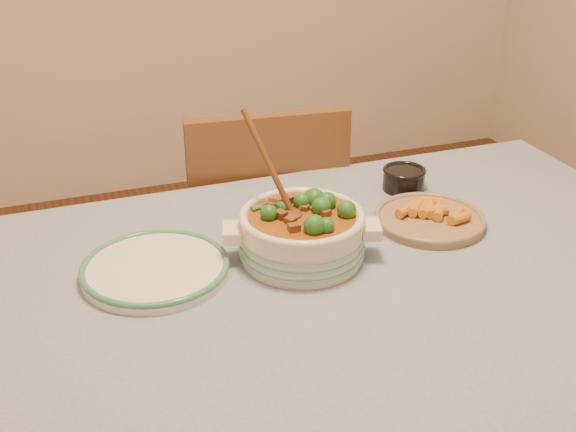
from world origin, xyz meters
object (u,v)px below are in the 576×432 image
at_px(stew_casserole, 302,230).
at_px(fried_plate, 430,217).
at_px(dining_table, 322,330).
at_px(white_plate, 155,268).
at_px(condiment_bowl, 404,178).
at_px(chair_far, 262,233).

relative_size(stew_casserole, fried_plate, 1.23).
height_order(dining_table, white_plate, white_plate).
relative_size(condiment_bowl, chair_far, 0.14).
relative_size(dining_table, chair_far, 1.85).
height_order(stew_casserole, fried_plate, stew_casserole).
height_order(dining_table, chair_far, chair_far).
bearing_deg(chair_far, stew_casserole, 86.29).
distance_m(dining_table, chair_far, 0.70).
bearing_deg(white_plate, condiment_bowl, 16.17).
distance_m(dining_table, stew_casserole, 0.20).
distance_m(fried_plate, chair_far, 0.61).
height_order(white_plate, fried_plate, fried_plate).
xyz_separation_m(dining_table, chair_far, (0.10, 0.68, -0.15)).
relative_size(dining_table, condiment_bowl, 13.03).
bearing_deg(dining_table, fried_plate, 27.55).
xyz_separation_m(white_plate, chair_far, (0.38, 0.51, -0.25)).
xyz_separation_m(dining_table, stew_casserole, (0.00, 0.13, 0.16)).
bearing_deg(chair_far, condiment_bowl, 134.63).
xyz_separation_m(dining_table, white_plate, (-0.29, 0.17, 0.11)).
bearing_deg(dining_table, condiment_bowl, 44.60).
bearing_deg(stew_casserole, chair_far, 80.58).
bearing_deg(dining_table, chair_far, 81.98).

